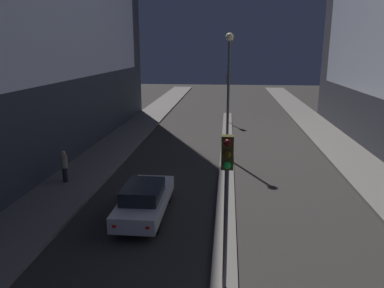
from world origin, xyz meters
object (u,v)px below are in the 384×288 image
(traffic_light_near, at_px, (227,179))
(street_lamp, at_px, (229,76))
(traffic_light_mid, at_px, (228,86))
(pedestrian_on_left_sidewalk, at_px, (64,165))
(car_left_lane, at_px, (145,199))

(traffic_light_near, distance_m, street_lamp, 13.60)
(traffic_light_mid, bearing_deg, pedestrian_on_left_sidewalk, -116.08)
(street_lamp, bearing_deg, traffic_light_near, -90.00)
(street_lamp, bearing_deg, car_left_lane, -110.88)
(traffic_light_mid, height_order, street_lamp, street_lamp)
(street_lamp, height_order, pedestrian_on_left_sidewalk, street_lamp)
(traffic_light_near, xyz_separation_m, street_lamp, (0.00, 13.49, 1.76))
(traffic_light_near, xyz_separation_m, traffic_light_mid, (0.00, 24.79, 0.00))
(traffic_light_near, distance_m, car_left_lane, 6.37)
(traffic_light_mid, height_order, pedestrian_on_left_sidewalk, traffic_light_mid)
(traffic_light_near, xyz_separation_m, pedestrian_on_left_sidewalk, (-8.22, 7.99, -2.41))
(traffic_light_mid, xyz_separation_m, street_lamp, (0.00, -11.30, 1.76))
(traffic_light_mid, height_order, car_left_lane, traffic_light_mid)
(traffic_light_mid, xyz_separation_m, pedestrian_on_left_sidewalk, (-8.22, -16.80, -2.41))
(car_left_lane, xyz_separation_m, pedestrian_on_left_sidewalk, (-4.87, 3.29, 0.27))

